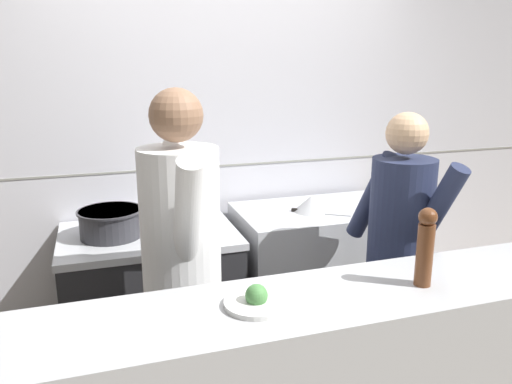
{
  "coord_description": "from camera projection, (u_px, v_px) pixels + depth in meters",
  "views": [
    {
      "loc": [
        -0.78,
        -1.76,
        1.81
      ],
      "look_at": [
        0.01,
        0.65,
        1.15
      ],
      "focal_mm": 35.0,
      "sensor_mm": 36.0,
      "label": 1
    }
  ],
  "objects": [
    {
      "name": "prep_counter",
      "position": [
        318.0,
        275.0,
        3.3
      ],
      "size": [
        1.05,
        0.65,
        0.91
      ],
      "color": "#B7BABF",
      "rests_on": "ground_plane"
    },
    {
      "name": "plated_dish_main",
      "position": [
        256.0,
        301.0,
        1.69
      ],
      "size": [
        0.22,
        0.22,
        0.08
      ],
      "color": "white",
      "rests_on": "pass_counter"
    },
    {
      "name": "chefs_knife",
      "position": [
        315.0,
        212.0,
        3.09
      ],
      "size": [
        0.32,
        0.23,
        0.02
      ],
      "color": "#B7BABF",
      "rests_on": "prep_counter"
    },
    {
      "name": "sauce_pot",
      "position": [
        180.0,
        211.0,
        2.96
      ],
      "size": [
        0.25,
        0.25,
        0.18
      ],
      "color": "beige",
      "rests_on": "oven_range"
    },
    {
      "name": "mixing_bowl_steel",
      "position": [
        311.0,
        204.0,
        3.11
      ],
      "size": [
        0.21,
        0.21,
        0.1
      ],
      "color": "#B7BABF",
      "rests_on": "prep_counter"
    },
    {
      "name": "stock_pot",
      "position": [
        111.0,
        222.0,
        2.78
      ],
      "size": [
        0.36,
        0.36,
        0.16
      ],
      "color": "#2D2D33",
      "rests_on": "oven_range"
    },
    {
      "name": "chef_sous",
      "position": [
        398.0,
        248.0,
        2.59
      ],
      "size": [
        0.41,
        0.68,
        1.58
      ],
      "rotation": [
        0.0,
        0.0,
        0.35
      ],
      "color": "black",
      "rests_on": "ground_plane"
    },
    {
      "name": "pepper_mill",
      "position": [
        425.0,
        245.0,
        1.82
      ],
      "size": [
        0.07,
        0.07,
        0.3
      ],
      "color": "brown",
      "rests_on": "pass_counter"
    },
    {
      "name": "oven_range",
      "position": [
        153.0,
        301.0,
        2.98
      ],
      "size": [
        1.0,
        0.71,
        0.86
      ],
      "color": "#232326",
      "rests_on": "ground_plane"
    },
    {
      "name": "wall_back_tiled",
      "position": [
        219.0,
        143.0,
        3.29
      ],
      "size": [
        8.0,
        0.06,
        2.6
      ],
      "color": "silver",
      "rests_on": "ground_plane"
    },
    {
      "name": "chef_head_cook",
      "position": [
        182.0,
        261.0,
        2.22
      ],
      "size": [
        0.36,
        0.75,
        1.71
      ],
      "rotation": [
        0.0,
        0.0,
        -0.02
      ],
      "color": "black",
      "rests_on": "ground_plane"
    }
  ]
}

